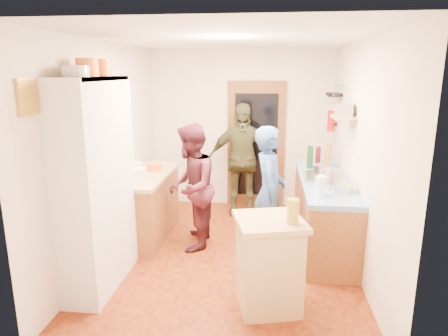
% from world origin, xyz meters
% --- Properties ---
extents(floor, '(3.00, 4.00, 0.02)m').
position_xyz_m(floor, '(0.00, 0.00, -0.01)').
color(floor, maroon).
rests_on(floor, ground).
extents(ceiling, '(3.00, 4.00, 0.02)m').
position_xyz_m(ceiling, '(0.00, 0.00, 2.61)').
color(ceiling, silver).
rests_on(ceiling, ground).
extents(wall_back, '(3.00, 0.02, 2.60)m').
position_xyz_m(wall_back, '(0.00, 2.01, 1.30)').
color(wall_back, silver).
rests_on(wall_back, ground).
extents(wall_front, '(3.00, 0.02, 2.60)m').
position_xyz_m(wall_front, '(0.00, -2.01, 1.30)').
color(wall_front, silver).
rests_on(wall_front, ground).
extents(wall_left, '(0.02, 4.00, 2.60)m').
position_xyz_m(wall_left, '(-1.51, 0.00, 1.30)').
color(wall_left, silver).
rests_on(wall_left, ground).
extents(wall_right, '(0.02, 4.00, 2.60)m').
position_xyz_m(wall_right, '(1.51, 0.00, 1.30)').
color(wall_right, silver).
rests_on(wall_right, ground).
extents(door_frame, '(0.95, 0.06, 2.10)m').
position_xyz_m(door_frame, '(0.25, 1.97, 1.05)').
color(door_frame, brown).
rests_on(door_frame, ground).
extents(door_glass, '(0.70, 0.02, 1.70)m').
position_xyz_m(door_glass, '(0.25, 1.94, 1.05)').
color(door_glass, black).
rests_on(door_glass, door_frame).
extents(hutch_body, '(0.40, 1.20, 2.20)m').
position_xyz_m(hutch_body, '(-1.30, -0.80, 1.10)').
color(hutch_body, silver).
rests_on(hutch_body, ground).
extents(hutch_top_shelf, '(0.40, 1.14, 0.04)m').
position_xyz_m(hutch_top_shelf, '(-1.30, -0.80, 2.18)').
color(hutch_top_shelf, silver).
rests_on(hutch_top_shelf, hutch_body).
extents(plate_stack, '(0.24, 0.24, 0.10)m').
position_xyz_m(plate_stack, '(-1.30, -1.05, 2.25)').
color(plate_stack, white).
rests_on(plate_stack, hutch_top_shelf).
extents(orange_pot_a, '(0.22, 0.22, 0.17)m').
position_xyz_m(orange_pot_a, '(-1.30, -0.81, 2.29)').
color(orange_pot_a, orange).
rests_on(orange_pot_a, hutch_top_shelf).
extents(orange_pot_b, '(0.20, 0.20, 0.17)m').
position_xyz_m(orange_pot_b, '(-1.30, -0.45, 2.29)').
color(orange_pot_b, orange).
rests_on(orange_pot_b, hutch_top_shelf).
extents(left_counter_base, '(0.60, 1.40, 0.85)m').
position_xyz_m(left_counter_base, '(-1.20, 0.45, 0.42)').
color(left_counter_base, '#9B5D33').
rests_on(left_counter_base, ground).
extents(left_counter_top, '(0.64, 1.44, 0.05)m').
position_xyz_m(left_counter_top, '(-1.20, 0.45, 0.88)').
color(left_counter_top, tan).
rests_on(left_counter_top, left_counter_base).
extents(toaster, '(0.28, 0.23, 0.18)m').
position_xyz_m(toaster, '(-1.15, 0.02, 0.99)').
color(toaster, white).
rests_on(toaster, left_counter_top).
extents(kettle, '(0.17, 0.17, 0.19)m').
position_xyz_m(kettle, '(-1.25, 0.26, 1.00)').
color(kettle, white).
rests_on(kettle, left_counter_top).
extents(orange_bowl, '(0.24, 0.24, 0.09)m').
position_xyz_m(orange_bowl, '(-1.12, 0.66, 0.94)').
color(orange_bowl, orange).
rests_on(orange_bowl, left_counter_top).
extents(chopping_board, '(0.35, 0.31, 0.02)m').
position_xyz_m(chopping_board, '(-1.18, 1.04, 0.91)').
color(chopping_board, tan).
rests_on(chopping_board, left_counter_top).
extents(right_counter_base, '(0.60, 2.20, 0.84)m').
position_xyz_m(right_counter_base, '(1.20, 0.50, 0.42)').
color(right_counter_base, '#9B5D33').
rests_on(right_counter_base, ground).
extents(right_counter_top, '(0.62, 2.22, 0.06)m').
position_xyz_m(right_counter_top, '(1.20, 0.50, 0.87)').
color(right_counter_top, '#0652B9').
rests_on(right_counter_top, right_counter_base).
extents(hob, '(0.55, 0.58, 0.04)m').
position_xyz_m(hob, '(1.20, 0.46, 0.92)').
color(hob, silver).
rests_on(hob, right_counter_top).
extents(pot_on_hob, '(0.22, 0.22, 0.14)m').
position_xyz_m(pot_on_hob, '(1.15, 0.47, 1.01)').
color(pot_on_hob, silver).
rests_on(pot_on_hob, hob).
extents(bottle_a, '(0.09, 0.09, 0.33)m').
position_xyz_m(bottle_a, '(1.05, 1.03, 1.06)').
color(bottle_a, '#143F14').
rests_on(bottle_a, right_counter_top).
extents(bottle_b, '(0.09, 0.09, 0.29)m').
position_xyz_m(bottle_b, '(1.18, 1.18, 1.04)').
color(bottle_b, '#591419').
rests_on(bottle_b, right_counter_top).
extents(bottle_c, '(0.10, 0.10, 0.34)m').
position_xyz_m(bottle_c, '(1.31, 1.09, 1.07)').
color(bottle_c, olive).
rests_on(bottle_c, right_counter_top).
extents(paper_towel, '(0.13, 0.13, 0.23)m').
position_xyz_m(paper_towel, '(1.05, -0.28, 1.01)').
color(paper_towel, white).
rests_on(paper_towel, right_counter_top).
extents(mixing_bowl, '(0.34, 0.34, 0.11)m').
position_xyz_m(mixing_bowl, '(1.30, -0.08, 0.95)').
color(mixing_bowl, silver).
rests_on(mixing_bowl, right_counter_top).
extents(island_base, '(0.67, 0.67, 0.86)m').
position_xyz_m(island_base, '(0.49, -1.08, 0.43)').
color(island_base, tan).
rests_on(island_base, ground).
extents(island_top, '(0.76, 0.76, 0.05)m').
position_xyz_m(island_top, '(0.49, -1.08, 0.89)').
color(island_top, tan).
rests_on(island_top, island_base).
extents(cutting_board, '(0.41, 0.36, 0.02)m').
position_xyz_m(cutting_board, '(0.43, -1.04, 0.90)').
color(cutting_board, white).
rests_on(cutting_board, island_top).
extents(oil_jar, '(0.14, 0.14, 0.23)m').
position_xyz_m(oil_jar, '(0.70, -1.15, 1.02)').
color(oil_jar, '#AD9E2D').
rests_on(oil_jar, island_top).
extents(pan_rail, '(0.02, 0.65, 0.02)m').
position_xyz_m(pan_rail, '(1.46, 1.52, 2.05)').
color(pan_rail, silver).
rests_on(pan_rail, wall_right).
extents(pan_hang_a, '(0.18, 0.18, 0.05)m').
position_xyz_m(pan_hang_a, '(1.40, 1.35, 1.92)').
color(pan_hang_a, black).
rests_on(pan_hang_a, pan_rail).
extents(pan_hang_b, '(0.16, 0.16, 0.05)m').
position_xyz_m(pan_hang_b, '(1.40, 1.55, 1.90)').
color(pan_hang_b, black).
rests_on(pan_hang_b, pan_rail).
extents(pan_hang_c, '(0.17, 0.17, 0.05)m').
position_xyz_m(pan_hang_c, '(1.40, 1.75, 1.91)').
color(pan_hang_c, black).
rests_on(pan_hang_c, pan_rail).
extents(wall_shelf, '(0.26, 0.42, 0.03)m').
position_xyz_m(wall_shelf, '(1.37, 0.45, 1.70)').
color(wall_shelf, tan).
rests_on(wall_shelf, wall_right).
extents(radio, '(0.27, 0.34, 0.15)m').
position_xyz_m(radio, '(1.37, 0.45, 1.79)').
color(radio, silver).
rests_on(radio, wall_shelf).
extents(ext_bracket, '(0.06, 0.10, 0.04)m').
position_xyz_m(ext_bracket, '(1.47, 1.70, 1.45)').
color(ext_bracket, black).
rests_on(ext_bracket, wall_right).
extents(fire_extinguisher, '(0.11, 0.11, 0.32)m').
position_xyz_m(fire_extinguisher, '(1.41, 1.70, 1.50)').
color(fire_extinguisher, red).
rests_on(fire_extinguisher, wall_right).
extents(picture_frame, '(0.03, 0.25, 0.30)m').
position_xyz_m(picture_frame, '(-1.48, -1.55, 2.05)').
color(picture_frame, gold).
rests_on(picture_frame, wall_left).
extents(person_hob, '(0.40, 0.60, 1.63)m').
position_xyz_m(person_hob, '(0.52, 0.05, 0.81)').
color(person_hob, '#305592').
rests_on(person_hob, ground).
extents(person_left, '(0.64, 0.81, 1.62)m').
position_xyz_m(person_left, '(-0.48, 0.23, 0.81)').
color(person_left, '#461924').
rests_on(person_left, ground).
extents(person_back, '(1.07, 0.51, 1.78)m').
position_xyz_m(person_back, '(0.05, 1.54, 0.89)').
color(person_back, '#383B20').
rests_on(person_back, ground).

